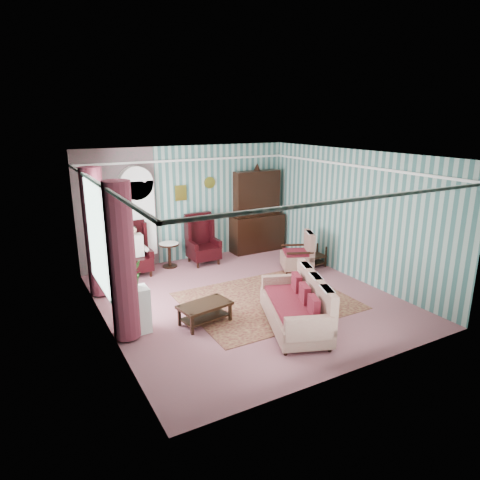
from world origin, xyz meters
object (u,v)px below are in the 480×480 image
wingback_left (134,249)px  floral_armchair (297,248)px  dresser_hutch (258,209)px  round_side_table (169,255)px  plant_stand (133,311)px  sofa (295,304)px  wingback_right (203,239)px  nest_table (315,256)px  seated_woman (134,251)px  coffee_table (205,313)px  bookcase (139,224)px

wingback_left → floral_armchair: 3.84m
dresser_hutch → round_side_table: size_ratio=3.93×
plant_stand → sofa: bearing=-25.5°
plant_stand → floral_armchair: 4.46m
dresser_hutch → round_side_table: 2.75m
dresser_hutch → sofa: dresser_hutch is taller
dresser_hutch → floral_armchair: size_ratio=2.15×
wingback_left → floral_armchair: wingback_left is taller
dresser_hutch → floral_armchair: (0.00, -1.84, -0.63)m
plant_stand → floral_armchair: bearing=15.4°
wingback_right → nest_table: wingback_right is taller
dresser_hutch → floral_armchair: 1.94m
seated_woman → nest_table: size_ratio=2.19×
floral_armchair → round_side_table: bearing=80.8°
nest_table → coffee_table: size_ratio=0.58×
plant_stand → dresser_hutch: bearing=35.1°
round_side_table → nest_table: round_side_table is taller
seated_woman → sofa: seated_woman is taller
dresser_hutch → nest_table: 2.11m
seated_woman → coffee_table: seated_woman is taller
wingback_right → seated_woman: wingback_right is taller
plant_stand → floral_armchair: (4.30, 1.18, 0.15)m
dresser_hutch → floral_armchair: bearing=-90.0°
round_side_table → floral_armchair: floral_armchair is taller
bookcase → dresser_hutch: 3.25m
dresser_hutch → plant_stand: 5.31m
bookcase → round_side_table: 1.07m
nest_table → floral_armchair: 0.63m
nest_table → floral_armchair: size_ratio=0.49×
dresser_hutch → nest_table: dresser_hutch is taller
bookcase → plant_stand: bookcase is taller
dresser_hutch → sofa: 4.64m
wingback_left → wingback_right: size_ratio=1.00×
coffee_table → dresser_hutch: bearing=46.9°
dresser_hutch → round_side_table: bearing=-177.4°
dresser_hutch → coffee_table: 4.63m
wingback_left → sofa: (1.70, -3.95, -0.17)m
dresser_hutch → seated_woman: dresser_hutch is taller
round_side_table → sofa: bearing=-78.9°
bookcase → plant_stand: (-1.05, -3.14, -0.72)m
seated_woman → wingback_left: bearing=0.0°
sofa → dresser_hutch: bearing=-2.1°
bookcase → wingback_right: bearing=-14.6°
sofa → coffee_table: (-1.29, 0.92, -0.26)m
bookcase → coffee_table: size_ratio=2.42×
plant_stand → sofa: sofa is taller
bookcase → seated_woman: (-0.25, -0.39, -0.53)m
wingback_right → seated_woman: 1.75m
round_side_table → dresser_hutch: bearing=2.6°
round_side_table → plant_stand: bearing=-120.4°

